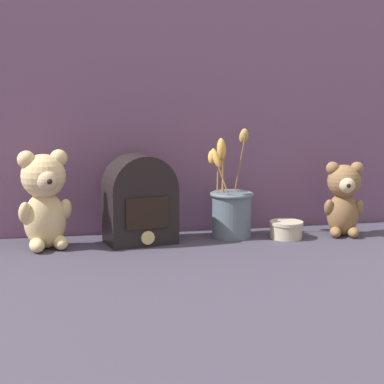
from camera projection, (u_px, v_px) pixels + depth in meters
The scene contains 7 objects.
ground_plane at pixel (193, 243), 1.62m from camera, with size 4.00×4.00×0.00m, color #3D3847.
backdrop_wall at pixel (182, 109), 1.73m from camera, with size 1.36×0.02×0.73m.
teddy_bear_large at pixel (45, 198), 1.54m from camera, with size 0.15×0.13×0.26m.
teddy_bear_medium at pixel (344, 197), 1.69m from camera, with size 0.12×0.11×0.22m.
flower_vase at pixel (231, 208), 1.68m from camera, with size 0.14×0.13×0.31m.
vintage_radio at pixel (140, 201), 1.61m from camera, with size 0.20×0.15×0.24m.
decorative_tin_tall at pixel (286, 229), 1.68m from camera, with size 0.09×0.09×0.05m.
Camera 1 is at (-0.33, -1.54, 0.39)m, focal length 55.00 mm.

